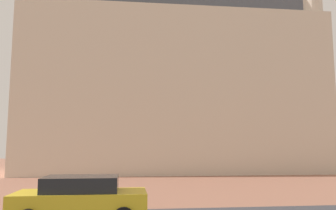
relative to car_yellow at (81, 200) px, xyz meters
The scene contains 2 objects.
landmark_building 24.46m from the car_yellow, 75.84° to the left, with size 28.12×11.70×30.53m.
car_yellow is the anchor object (origin of this frame).
Camera 1 is at (-1.74, -2.05, 2.44)m, focal length 36.41 mm.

